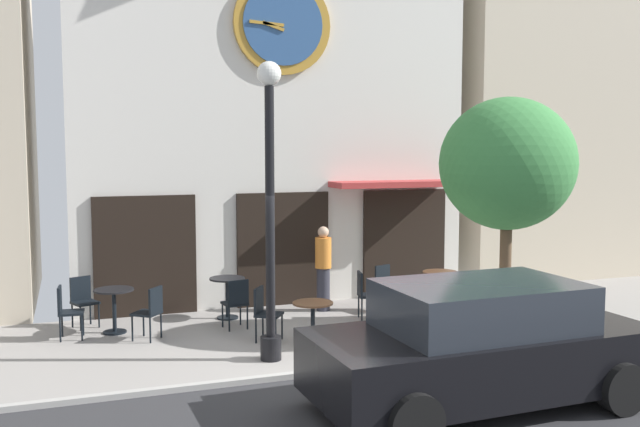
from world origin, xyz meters
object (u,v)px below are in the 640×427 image
cafe_chair_curbside (151,309)px  cafe_chair_near_lamp (236,300)px  cafe_table_leftmost (440,282)px  parked_car_black (480,345)px  street_tree (508,165)px  street_lamp (270,211)px  cafe_chair_outer (83,298)px  cafe_chair_near_tree (365,291)px  cafe_table_near_door (227,291)px  cafe_chair_right_end (264,310)px  cafe_table_center (313,316)px  cafe_table_near_curb (114,303)px  pedestrian_orange (323,267)px  cafe_chair_facing_wall (66,308)px  cafe_table_center_left (411,294)px  cafe_chair_corner (386,284)px

cafe_chair_curbside → cafe_chair_near_lamp: size_ratio=1.00×
cafe_table_leftmost → parked_car_black: bearing=-114.2°
street_tree → parked_car_black: bearing=-129.1°
street_lamp → street_tree: bearing=0.9°
cafe_chair_outer → cafe_chair_near_tree: 5.12m
cafe_table_near_door → cafe_chair_right_end: bearing=-81.8°
cafe_table_near_door → cafe_table_center: 2.45m
cafe_table_leftmost → cafe_chair_curbside: cafe_chair_curbside is taller
cafe_table_near_curb → cafe_chair_curbside: size_ratio=0.86×
cafe_table_near_door → parked_car_black: parked_car_black is taller
cafe_chair_near_tree → cafe_chair_outer: bearing=166.4°
cafe_table_center → pedestrian_orange: size_ratio=0.43×
street_lamp → cafe_chair_near_lamp: (-0.09, 1.92, -1.74)m
pedestrian_orange → parked_car_black: pedestrian_orange is taller
cafe_chair_facing_wall → cafe_chair_near_lamp: (2.83, -0.34, 0.00)m
street_tree → cafe_table_center_left: (-1.05, 1.45, -2.44)m
cafe_table_near_door → cafe_chair_curbside: (-1.52, -1.04, -0.00)m
cafe_chair_corner → cafe_chair_curbside: same height
cafe_chair_outer → cafe_chair_right_end: bearing=-35.3°
cafe_chair_curbside → cafe_chair_near_lamp: 1.51m
cafe_chair_right_end → cafe_table_center_left: bearing=9.2°
cafe_table_leftmost → cafe_chair_curbside: bearing=-174.9°
cafe_table_near_door → cafe_table_center: bearing=-68.1°
cafe_chair_near_lamp → parked_car_black: bearing=-66.0°
cafe_table_center_left → parked_car_black: size_ratio=0.17×
street_lamp → street_tree: 4.24m
cafe_table_near_door → cafe_table_center_left: bearing=-21.3°
cafe_table_center_left → street_tree: bearing=-53.9°
cafe_chair_corner → cafe_chair_facing_wall: 5.91m
pedestrian_orange → cafe_chair_near_tree: bearing=-62.5°
pedestrian_orange → cafe_table_near_curb: bearing=-174.8°
cafe_chair_corner → street_lamp: bearing=-142.4°
street_tree → cafe_chair_near_tree: bearing=136.6°
cafe_chair_corner → cafe_chair_curbside: (-4.58, -0.58, 0.00)m
cafe_chair_curbside → cafe_chair_near_lamp: same height
cafe_table_near_curb → cafe_chair_right_end: (2.32, -1.37, -0.01)m
cafe_table_near_curb → parked_car_black: size_ratio=0.18×
cafe_chair_corner → cafe_chair_near_tree: same height
cafe_chair_corner → cafe_chair_near_lamp: (-3.08, -0.38, 0.00)m
street_tree → cafe_table_center: (-3.35, 0.42, -2.43)m
cafe_table_leftmost → cafe_chair_near_lamp: size_ratio=0.80×
cafe_chair_right_end → cafe_chair_near_lamp: size_ratio=1.00×
cafe_chair_right_end → pedestrian_orange: pedestrian_orange is taller
street_lamp → cafe_chair_right_end: size_ratio=4.96×
street_lamp → cafe_chair_corner: size_ratio=4.96×
cafe_chair_outer → cafe_table_near_door: bearing=-5.9°
cafe_table_center_left → cafe_chair_facing_wall: 6.10m
cafe_chair_corner → cafe_chair_facing_wall: same height
pedestrian_orange → cafe_table_center: bearing=-113.8°
pedestrian_orange → parked_car_black: bearing=-88.9°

